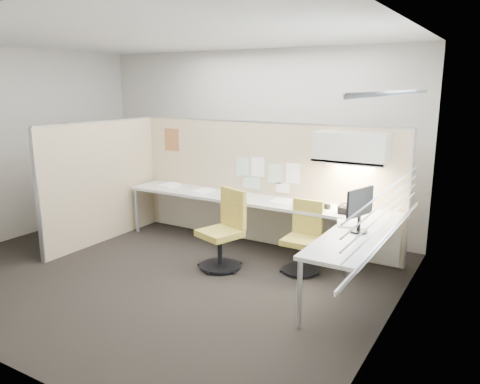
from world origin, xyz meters
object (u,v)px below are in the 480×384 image
Objects in this scene: chair_right at (303,240)px; monitor at (360,207)px; desk at (270,213)px; phone at (347,209)px; chair_left at (224,232)px.

chair_right is 1.83× the size of monitor.
desk is 1.55m from monitor.
chair_right is 0.66m from phone.
chair_left is 0.99m from chair_right.
phone is at bearing 46.41° from chair_left.
chair_right is at bearing 81.82° from monitor.
monitor is 0.79m from phone.
desk is 4.59× the size of chair_right.
monitor reaches higher than chair_left.
monitor is (1.37, -0.61, 0.40)m from desk.
chair_right is 4.14× the size of phone.
monitor is at bearing -62.27° from phone.
chair_left is at bearing -156.62° from chair_right.
phone reaches higher than desk.
desk is at bearing 82.75° from chair_left.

